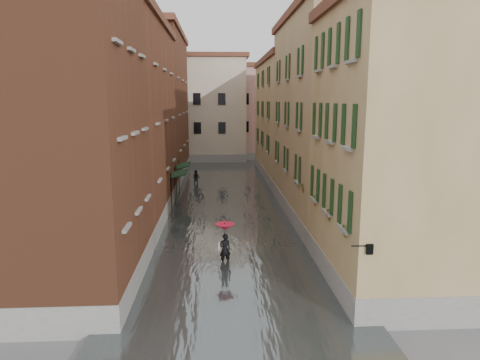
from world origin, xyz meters
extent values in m
plane|color=slate|center=(0.00, 0.00, 0.00)|extent=(120.00, 120.00, 0.00)
cube|color=#505758|center=(0.00, 13.00, 0.10)|extent=(10.00, 60.00, 0.20)
cube|color=brown|center=(-7.00, -2.00, 6.50)|extent=(6.00, 8.00, 13.00)
cube|color=brown|center=(-7.00, 9.00, 6.25)|extent=(6.00, 14.00, 12.50)
cube|color=brown|center=(-7.00, 24.00, 7.00)|extent=(6.00, 16.00, 14.00)
cube|color=#96814D|center=(7.00, -2.00, 5.75)|extent=(6.00, 8.00, 11.50)
cube|color=tan|center=(7.00, 9.00, 6.50)|extent=(6.00, 14.00, 13.00)
cube|color=#96814D|center=(7.00, 24.00, 5.75)|extent=(6.00, 16.00, 11.50)
cube|color=beige|center=(-3.00, 38.00, 6.50)|extent=(12.00, 9.00, 13.00)
cube|color=tan|center=(6.00, 40.00, 6.00)|extent=(10.00, 9.00, 12.00)
cube|color=black|center=(-3.45, 11.95, 2.55)|extent=(1.09, 2.73, 0.31)
cylinder|color=black|center=(-3.95, 10.58, 1.40)|extent=(0.06, 0.06, 2.80)
cylinder|color=black|center=(-3.95, 13.31, 1.40)|extent=(0.06, 0.06, 2.80)
cube|color=black|center=(-3.45, 15.88, 2.55)|extent=(1.09, 2.77, 0.31)
cylinder|color=black|center=(-3.95, 14.49, 1.40)|extent=(0.06, 0.06, 2.80)
cylinder|color=black|center=(-3.95, 17.27, 1.40)|extent=(0.06, 0.06, 2.80)
cylinder|color=black|center=(4.05, -6.00, 3.10)|extent=(0.60, 0.05, 0.05)
cube|color=black|center=(4.35, -6.00, 3.00)|extent=(0.22, 0.22, 0.35)
cube|color=beige|center=(4.35, -6.00, 3.00)|extent=(0.14, 0.14, 0.24)
cube|color=brown|center=(4.12, -4.52, 3.15)|extent=(0.22, 0.85, 0.18)
imported|color=#265926|center=(4.12, -4.52, 3.57)|extent=(0.59, 0.51, 0.66)
cube|color=brown|center=(4.12, -2.29, 3.15)|extent=(0.22, 0.85, 0.18)
imported|color=#265926|center=(4.12, -2.29, 3.57)|extent=(0.59, 0.51, 0.66)
cube|color=brown|center=(4.12, 0.34, 3.15)|extent=(0.22, 0.85, 0.18)
imported|color=#265926|center=(4.12, 0.34, 3.57)|extent=(0.59, 0.51, 0.66)
cube|color=brown|center=(4.12, 3.17, 3.15)|extent=(0.22, 0.85, 0.18)
imported|color=#265926|center=(4.12, 3.17, 3.57)|extent=(0.59, 0.51, 0.66)
cube|color=brown|center=(4.12, 5.54, 3.15)|extent=(0.22, 0.85, 0.18)
imported|color=#265926|center=(4.12, 5.54, 3.57)|extent=(0.59, 0.51, 0.66)
imported|color=black|center=(-0.34, 0.34, 0.78)|extent=(0.65, 0.52, 1.56)
cube|color=#BAAB9A|center=(-0.62, 0.39, 0.95)|extent=(0.08, 0.30, 0.38)
cylinder|color=black|center=(-0.34, 0.34, 1.35)|extent=(0.02, 0.02, 1.00)
cone|color=red|center=(-0.34, 0.34, 1.92)|extent=(0.98, 0.98, 0.28)
imported|color=black|center=(-2.61, 20.00, 0.72)|extent=(0.75, 0.62, 1.45)
camera|label=1|loc=(-0.70, -19.32, 7.88)|focal=32.00mm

